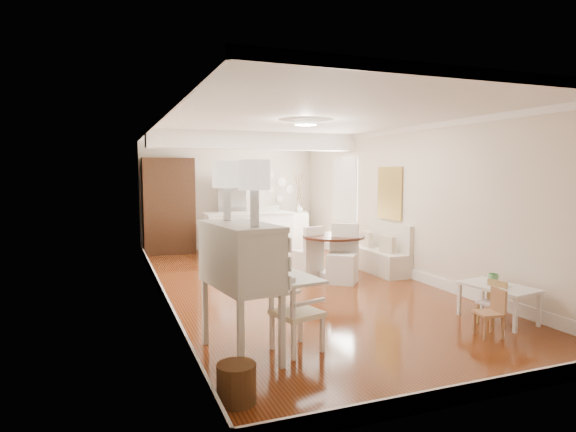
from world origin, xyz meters
TOP-DOWN VIEW (x-y plane):
  - room at (0.04, 0.32)m, footprint 9.00×9.04m
  - secretary_bureau at (-1.70, -2.76)m, footprint 1.28×1.30m
  - gustavian_armchair at (-1.09, -2.84)m, footprint 0.63×0.63m
  - wicker_basket at (-2.02, -3.78)m, footprint 0.37×0.37m
  - kids_table at (1.80, -2.79)m, footprint 0.71×1.02m
  - kids_chair_a at (1.23, -3.24)m, footprint 0.33×0.33m
  - kids_chair_b at (1.60, -2.88)m, footprint 0.33×0.33m
  - banquette at (1.99, 0.50)m, footprint 0.52×1.60m
  - dining_table at (0.94, 0.37)m, footprint 1.51×1.51m
  - slip_chair_near at (0.89, -0.10)m, footprint 0.71×0.71m
  - slip_chair_far at (0.55, 0.70)m, footprint 0.57×0.58m
  - breakfast_counter at (0.10, 3.10)m, footprint 2.05×0.65m
  - bar_stool_left at (-0.75, 2.23)m, footprint 0.39×0.39m
  - bar_stool_right at (0.54, 2.87)m, footprint 0.55×0.55m
  - pantry_cabinet at (-1.60, 4.18)m, footprint 1.20×0.60m
  - fridge at (0.30, 4.15)m, footprint 0.75×0.65m
  - sideboard at (1.62, 3.74)m, footprint 0.76×1.08m
  - pencil_cup at (1.93, -2.57)m, footprint 0.15×0.15m
  - branch_vase at (1.62, 3.75)m, footprint 0.20×0.20m

SIDE VIEW (x-z plane):
  - wicker_basket at x=-2.02m, z-range 0.00..0.34m
  - kids_table at x=1.80m, z-range 0.00..0.47m
  - kids_chair_b at x=1.60m, z-range 0.00..0.57m
  - kids_chair_a at x=1.23m, z-range 0.00..0.59m
  - dining_table at x=0.94m, z-range 0.00..0.79m
  - gustavian_armchair at x=-1.09m, z-range 0.00..0.88m
  - bar_stool_left at x=-0.75m, z-range 0.00..0.89m
  - sideboard at x=1.62m, z-range 0.00..0.94m
  - slip_chair_far at x=0.55m, z-range 0.00..0.95m
  - banquette at x=1.99m, z-range 0.00..0.98m
  - breakfast_counter at x=0.10m, z-range 0.00..1.03m
  - slip_chair_near at x=0.89m, z-range 0.00..1.04m
  - pencil_cup at x=1.93m, z-range 0.47..0.58m
  - bar_stool_right at x=0.54m, z-range 0.00..1.17m
  - secretary_bureau at x=-1.70m, z-range 0.00..1.44m
  - fridge at x=0.30m, z-range 0.00..1.80m
  - branch_vase at x=1.62m, z-range 0.94..1.14m
  - pantry_cabinet at x=-1.60m, z-range 0.00..2.30m
  - room at x=0.04m, z-range 0.57..3.39m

